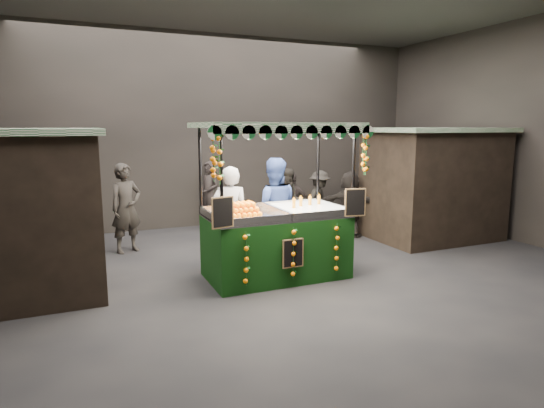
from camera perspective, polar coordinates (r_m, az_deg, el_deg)
name	(u,v)px	position (r m, az deg, el deg)	size (l,w,h in m)	color
ground	(291,280)	(8.10, 2.39, -9.36)	(12.00, 12.00, 0.00)	black
market_hall	(293,79)	(7.70, 2.57, 15.19)	(12.10, 10.10, 5.05)	black
neighbour_stall_left	(1,215)	(8.08, -30.53, -1.16)	(3.00, 2.20, 2.60)	black
neighbour_stall_right	(432,183)	(11.49, 19.24, 2.45)	(3.00, 2.20, 2.60)	black
juice_stall	(277,231)	(8.03, 0.66, -3.31)	(2.78, 1.63, 2.69)	black
vendor_grey	(230,217)	(8.67, -5.21, -1.60)	(0.79, 0.62, 1.91)	slate
vendor_blue	(273,210)	(9.01, 0.18, -0.72)	(1.19, 1.06, 2.03)	navy
shopper_0	(126,208)	(10.11, -17.60, -0.49)	(0.81, 0.69, 1.88)	#292521
shopper_1	(289,204)	(10.79, 2.16, 0.00)	(0.95, 0.83, 1.67)	black
shopper_2	(293,204)	(11.20, 2.56, -0.01)	(0.95, 0.83, 1.53)	#2A2322
shopper_3	(320,201)	(11.77, 5.91, 0.42)	(1.14, 1.02, 1.53)	black
shopper_4	(80,211)	(11.05, -22.69, -0.77)	(0.79, 0.53, 1.57)	black
shopper_5	(350,204)	(11.17, 9.59, -0.02)	(1.42, 1.32, 1.59)	black
shopper_6	(209,195)	(12.06, -7.76, 1.12)	(0.63, 0.75, 1.75)	#2B2423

